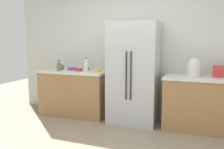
# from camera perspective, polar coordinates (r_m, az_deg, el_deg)

# --- Properties ---
(kitchen_back_panel) EXTENTS (5.25, 0.10, 2.61)m
(kitchen_back_panel) POSITION_cam_1_polar(r_m,az_deg,el_deg) (4.59, 6.19, 5.89)
(kitchen_back_panel) COLOR silver
(kitchen_back_panel) RESTS_ON ground_plane
(counter_left) EXTENTS (1.38, 0.64, 0.90)m
(counter_left) POSITION_cam_1_polar(r_m,az_deg,el_deg) (4.81, -9.05, -4.35)
(counter_left) COLOR #9E7247
(counter_left) RESTS_ON ground_plane
(counter_right) EXTENTS (1.23, 0.64, 0.90)m
(counter_right) POSITION_cam_1_polar(r_m,az_deg,el_deg) (4.21, 20.82, -6.59)
(counter_right) COLOR #9E7247
(counter_right) RESTS_ON ground_plane
(refrigerator) EXTENTS (0.87, 0.67, 1.82)m
(refrigerator) POSITION_cam_1_polar(r_m,az_deg,el_deg) (4.24, 5.32, 0.33)
(refrigerator) COLOR #B7BABF
(refrigerator) RESTS_ON ground_plane
(toaster) EXTENTS (0.26, 0.16, 0.19)m
(toaster) POSITION_cam_1_polar(r_m,az_deg,el_deg) (4.21, 25.17, 0.66)
(toaster) COLOR red
(toaster) RESTS_ON counter_right
(rice_cooker) EXTENTS (0.22, 0.22, 0.31)m
(rice_cooker) POSITION_cam_1_polar(r_m,az_deg,el_deg) (4.10, 19.33, 1.62)
(rice_cooker) COLOR silver
(rice_cooker) RESTS_ON counter_right
(bottle_a) EXTENTS (0.08, 0.08, 0.27)m
(bottle_a) POSITION_cam_1_polar(r_m,az_deg,el_deg) (4.53, -6.37, 2.00)
(bottle_a) COLOR white
(bottle_a) RESTS_ON counter_left
(bottle_b) EXTENTS (0.08, 0.08, 0.21)m
(bottle_b) POSITION_cam_1_polar(r_m,az_deg,el_deg) (4.78, -12.84, 1.90)
(bottle_b) COLOR brown
(bottle_b) RESTS_ON counter_left
(cup_a) EXTENTS (0.10, 0.10, 0.10)m
(cup_a) POSITION_cam_1_polar(r_m,az_deg,el_deg) (4.95, -12.12, 1.77)
(cup_a) COLOR teal
(cup_a) RESTS_ON counter_left
(cup_b) EXTENTS (0.08, 0.08, 0.07)m
(cup_b) POSITION_cam_1_polar(r_m,az_deg,el_deg) (4.75, -6.18, 1.48)
(cup_b) COLOR black
(cup_b) RESTS_ON counter_left
(bowl_a) EXTENTS (0.15, 0.15, 0.06)m
(bowl_a) POSITION_cam_1_polar(r_m,az_deg,el_deg) (4.53, -3.59, 1.07)
(bowl_a) COLOR yellow
(bowl_a) RESTS_ON counter_left
(bowl_b) EXTENTS (0.17, 0.17, 0.05)m
(bowl_b) POSITION_cam_1_polar(r_m,az_deg,el_deg) (4.84, -9.73, 1.38)
(bowl_b) COLOR purple
(bowl_b) RESTS_ON counter_left
(bowl_c) EXTENTS (0.15, 0.15, 0.06)m
(bowl_c) POSITION_cam_1_polar(r_m,az_deg,el_deg) (4.65, -8.19, 1.18)
(bowl_c) COLOR red
(bowl_c) RESTS_ON counter_left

